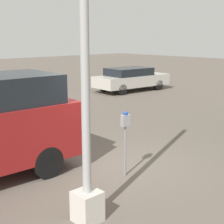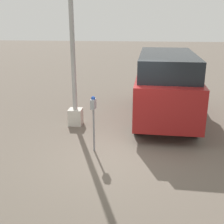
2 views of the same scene
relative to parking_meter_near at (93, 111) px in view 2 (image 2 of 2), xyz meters
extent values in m
plane|color=#60564C|center=(-0.21, -0.67, -1.12)|extent=(80.00, 80.00, 0.00)
cylinder|color=gray|center=(0.00, 0.00, -0.53)|extent=(0.05, 0.05, 1.19)
cube|color=gray|center=(0.00, 0.00, 0.19)|extent=(0.21, 0.14, 0.26)
sphere|color=navy|center=(0.00, 0.00, 0.35)|extent=(0.11, 0.11, 0.11)
cube|color=beige|center=(1.90, 0.94, -0.85)|extent=(0.44, 0.44, 0.55)
cylinder|color=#9E9E9E|center=(1.90, 0.94, 2.10)|extent=(0.15, 0.15, 5.35)
cube|color=maroon|center=(2.89, -2.07, -0.11)|extent=(5.15, 2.14, 1.29)
cube|color=black|center=(2.77, -2.07, 0.87)|extent=(4.13, 1.94, 0.66)
cube|color=orange|center=(5.40, -1.53, -0.60)|extent=(0.08, 0.12, 0.20)
cylinder|color=black|center=(4.50, -1.27, -0.75)|extent=(0.75, 0.26, 0.74)
cylinder|color=black|center=(4.44, -2.99, -0.75)|extent=(0.75, 0.26, 0.74)
cylinder|color=black|center=(1.35, -1.16, -0.75)|extent=(0.75, 0.26, 0.74)
cylinder|color=black|center=(1.29, -2.87, -0.75)|extent=(0.75, 0.26, 0.74)
camera|label=1|loc=(5.34, 5.19, 2.05)|focal=55.00mm
camera|label=2|loc=(-6.83, -1.18, 2.27)|focal=45.00mm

